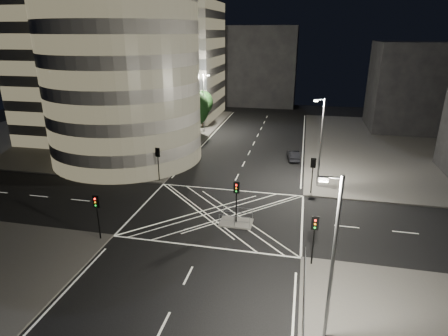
% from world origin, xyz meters
% --- Properties ---
extents(ground, '(120.00, 120.00, 0.00)m').
position_xyz_m(ground, '(0.00, 0.00, 0.00)').
color(ground, black).
rests_on(ground, ground).
extents(sidewalk_far_left, '(42.00, 42.00, 0.15)m').
position_xyz_m(sidewalk_far_left, '(-29.00, 27.00, 0.07)').
color(sidewalk_far_left, '#504E4B').
rests_on(sidewalk_far_left, ground).
extents(central_island, '(3.00, 2.00, 0.15)m').
position_xyz_m(central_island, '(2.00, -1.50, 0.07)').
color(central_island, slate).
rests_on(central_island, ground).
extents(office_tower_curved, '(30.00, 29.00, 27.20)m').
position_xyz_m(office_tower_curved, '(-20.74, 18.74, 12.65)').
color(office_tower_curved, gray).
rests_on(office_tower_curved, sidewalk_far_left).
extents(office_block_rear, '(24.00, 16.00, 22.00)m').
position_xyz_m(office_block_rear, '(-22.00, 42.00, 11.15)').
color(office_block_rear, gray).
rests_on(office_block_rear, sidewalk_far_left).
extents(building_right_far, '(14.00, 12.00, 15.00)m').
position_xyz_m(building_right_far, '(26.00, 40.00, 7.65)').
color(building_right_far, black).
rests_on(building_right_far, sidewalk_far_right).
extents(building_far_end, '(18.00, 8.00, 18.00)m').
position_xyz_m(building_far_end, '(-4.00, 58.00, 9.00)').
color(building_far_end, black).
rests_on(building_far_end, ground).
extents(tree_a, '(4.24, 4.24, 7.07)m').
position_xyz_m(tree_a, '(-10.50, 9.00, 4.77)').
color(tree_a, black).
rests_on(tree_a, sidewalk_far_left).
extents(tree_b, '(4.80, 4.80, 7.82)m').
position_xyz_m(tree_b, '(-10.50, 15.00, 5.21)').
color(tree_b, black).
rests_on(tree_b, sidewalk_far_left).
extents(tree_c, '(4.02, 4.02, 7.14)m').
position_xyz_m(tree_c, '(-10.50, 21.00, 4.96)').
color(tree_c, black).
rests_on(tree_c, sidewalk_far_left).
extents(tree_d, '(5.27, 5.27, 7.69)m').
position_xyz_m(tree_d, '(-10.50, 27.00, 4.80)').
color(tree_d, black).
rests_on(tree_d, sidewalk_far_left).
extents(tree_e, '(3.72, 3.72, 6.71)m').
position_xyz_m(tree_e, '(-10.50, 33.00, 4.70)').
color(tree_e, black).
rests_on(tree_e, sidewalk_far_left).
extents(traffic_signal_fl, '(0.55, 0.22, 4.00)m').
position_xyz_m(traffic_signal_fl, '(-8.80, 6.80, 2.91)').
color(traffic_signal_fl, black).
rests_on(traffic_signal_fl, sidewalk_far_left).
extents(traffic_signal_nl, '(0.55, 0.22, 4.00)m').
position_xyz_m(traffic_signal_nl, '(-8.80, -6.80, 2.91)').
color(traffic_signal_nl, black).
rests_on(traffic_signal_nl, sidewalk_near_left).
extents(traffic_signal_fr, '(0.55, 0.22, 4.00)m').
position_xyz_m(traffic_signal_fr, '(8.80, 6.80, 2.91)').
color(traffic_signal_fr, black).
rests_on(traffic_signal_fr, sidewalk_far_right).
extents(traffic_signal_nr, '(0.55, 0.22, 4.00)m').
position_xyz_m(traffic_signal_nr, '(8.80, -6.80, 2.91)').
color(traffic_signal_nr, black).
rests_on(traffic_signal_nr, sidewalk_near_right).
extents(traffic_signal_island, '(0.55, 0.22, 4.00)m').
position_xyz_m(traffic_signal_island, '(2.00, -1.50, 2.91)').
color(traffic_signal_island, black).
rests_on(traffic_signal_island, central_island).
extents(street_lamp_left_near, '(1.25, 0.25, 10.00)m').
position_xyz_m(street_lamp_left_near, '(-9.44, 12.00, 5.54)').
color(street_lamp_left_near, slate).
rests_on(street_lamp_left_near, sidewalk_far_left).
extents(street_lamp_left_far, '(1.25, 0.25, 10.00)m').
position_xyz_m(street_lamp_left_far, '(-9.44, 30.00, 5.54)').
color(street_lamp_left_far, slate).
rests_on(street_lamp_left_far, sidewalk_far_left).
extents(street_lamp_right_far, '(1.25, 0.25, 10.00)m').
position_xyz_m(street_lamp_right_far, '(9.44, 9.00, 5.54)').
color(street_lamp_right_far, slate).
rests_on(street_lamp_right_far, sidewalk_far_right).
extents(street_lamp_right_near, '(1.25, 0.25, 10.00)m').
position_xyz_m(street_lamp_right_near, '(9.44, -14.00, 5.54)').
color(street_lamp_right_near, slate).
rests_on(street_lamp_right_near, sidewalk_near_right).
extents(railing_near_right, '(0.06, 11.70, 1.10)m').
position_xyz_m(railing_near_right, '(8.30, -12.15, 0.70)').
color(railing_near_right, slate).
rests_on(railing_near_right, sidewalk_near_right).
extents(railing_island_south, '(2.80, 0.06, 1.10)m').
position_xyz_m(railing_island_south, '(2.00, -2.40, 0.70)').
color(railing_island_south, slate).
rests_on(railing_island_south, central_island).
extents(railing_island_north, '(2.80, 0.06, 1.10)m').
position_xyz_m(railing_island_north, '(2.00, -0.60, 0.70)').
color(railing_island_north, slate).
rests_on(railing_island_north, central_island).
extents(sedan, '(2.01, 4.20, 1.33)m').
position_xyz_m(sedan, '(6.43, 18.07, 0.66)').
color(sedan, black).
rests_on(sedan, ground).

